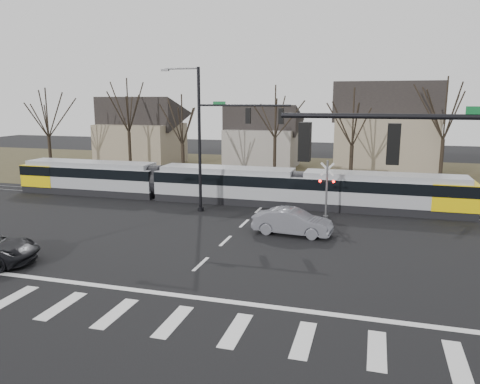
# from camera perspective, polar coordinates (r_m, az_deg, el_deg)

# --- Properties ---
(ground) EXTENTS (140.00, 140.00, 0.00)m
(ground) POSITION_cam_1_polar(r_m,az_deg,el_deg) (21.77, -6.70, -10.45)
(ground) COLOR black
(grass_verge) EXTENTS (140.00, 28.00, 0.01)m
(grass_verge) POSITION_cam_1_polar(r_m,az_deg,el_deg) (51.85, 7.07, 2.30)
(grass_verge) COLOR #38331E
(grass_verge) RESTS_ON ground
(crosswalk) EXTENTS (27.00, 2.60, 0.01)m
(crosswalk) POSITION_cam_1_polar(r_m,az_deg,el_deg) (18.47, -11.65, -14.73)
(crosswalk) COLOR silver
(crosswalk) RESTS_ON ground
(stop_line) EXTENTS (28.00, 0.35, 0.01)m
(stop_line) POSITION_cam_1_polar(r_m,az_deg,el_deg) (20.25, -8.70, -12.21)
(stop_line) COLOR silver
(stop_line) RESTS_ON ground
(lane_dashes) EXTENTS (0.18, 30.00, 0.01)m
(lane_dashes) POSITION_cam_1_polar(r_m,az_deg,el_deg) (36.40, 3.06, -1.47)
(lane_dashes) COLOR silver
(lane_dashes) RESTS_ON ground
(rail_pair) EXTENTS (90.00, 1.52, 0.06)m
(rail_pair) POSITION_cam_1_polar(r_m,az_deg,el_deg) (36.21, 2.99, -1.50)
(rail_pair) COLOR #59595E
(rail_pair) RESTS_ON ground
(tram) EXTENTS (36.47, 2.71, 2.76)m
(tram) POSITION_cam_1_polar(r_m,az_deg,el_deg) (36.95, -1.83, 1.11)
(tram) COLOR gray
(tram) RESTS_ON ground
(sedan) EXTENTS (2.47, 5.01, 1.56)m
(sedan) POSITION_cam_1_polar(r_m,az_deg,el_deg) (28.31, 6.42, -3.64)
(sedan) COLOR slate
(sedan) RESTS_ON ground
(signal_pole_near_right) EXTENTS (6.72, 0.44, 8.00)m
(signal_pole_near_right) POSITION_cam_1_polar(r_m,az_deg,el_deg) (13.10, 25.13, -2.46)
(signal_pole_near_right) COLOR black
(signal_pole_near_right) RESTS_ON ground
(signal_pole_far) EXTENTS (9.28, 0.44, 10.20)m
(signal_pole_far) POSITION_cam_1_polar(r_m,az_deg,el_deg) (32.87, -2.36, 7.21)
(signal_pole_far) COLOR black
(signal_pole_far) RESTS_ON ground
(rail_crossing_signal) EXTENTS (1.08, 0.36, 4.00)m
(rail_crossing_signal) POSITION_cam_1_polar(r_m,az_deg,el_deg) (32.13, 10.50, 0.06)
(rail_crossing_signal) COLOR #59595B
(rail_crossing_signal) RESTS_ON ground
(tree_row) EXTENTS (59.20, 7.20, 10.00)m
(tree_row) POSITION_cam_1_polar(r_m,az_deg,el_deg) (45.10, 8.53, 7.31)
(tree_row) COLOR black
(tree_row) RESTS_ON ground
(house_a) EXTENTS (9.72, 8.64, 8.60)m
(house_a) POSITION_cam_1_polar(r_m,az_deg,el_deg) (59.68, -11.98, 7.62)
(house_a) COLOR gray
(house_a) RESTS_ON ground
(house_b) EXTENTS (8.64, 7.56, 7.65)m
(house_b) POSITION_cam_1_polar(r_m,az_deg,el_deg) (56.27, 2.76, 7.14)
(house_b) COLOR gray
(house_b) RESTS_ON ground
(house_c) EXTENTS (10.80, 8.64, 10.10)m
(house_c) POSITION_cam_1_polar(r_m,az_deg,el_deg) (51.69, 17.38, 7.67)
(house_c) COLOR gray
(house_c) RESTS_ON ground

